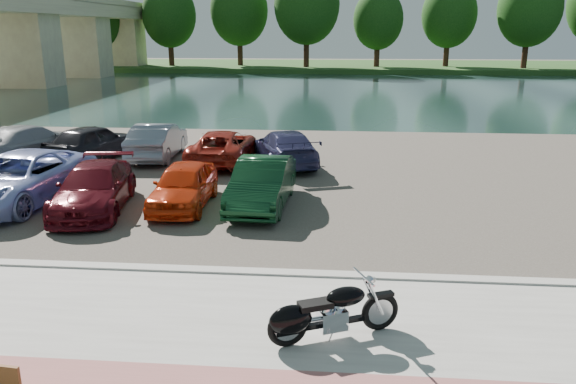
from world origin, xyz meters
name	(u,v)px	position (x,y,z in m)	size (l,w,h in m)	color
ground	(274,325)	(0.00, 0.00, 0.00)	(200.00, 200.00, 0.00)	#595447
promenade	(267,354)	(0.00, -1.00, 0.05)	(60.00, 6.00, 0.10)	#9C9993
kerb	(284,275)	(0.00, 2.00, 0.07)	(60.00, 0.30, 0.14)	#9C9993
parking_lot	(307,173)	(0.00, 11.00, 0.02)	(60.00, 18.00, 0.04)	#464038
river	(325,92)	(0.00, 40.00, 0.00)	(120.00, 40.00, 0.00)	#182C2B
far_bank	(330,66)	(0.00, 72.00, 0.30)	(120.00, 24.00, 0.60)	#214719
bridge	(12,25)	(-28.00, 41.02, 5.52)	(7.00, 56.00, 8.55)	tan
far_trees	(366,11)	(4.36, 65.79, 7.49)	(70.25, 10.68, 12.52)	#321A12
motorcycle	(323,314)	(0.87, -0.57, 0.56)	(2.20, 1.16, 1.05)	black
car_2	(19,179)	(-8.32, 6.53, 0.79)	(2.48, 5.38, 1.49)	#9AA7E0
car_3	(94,188)	(-5.85, 6.08, 0.69)	(1.82, 4.46, 1.30)	#4C0A13
car_4	(184,185)	(-3.38, 6.61, 0.68)	(1.52, 3.77, 1.29)	red
car_5	(262,183)	(-1.10, 6.81, 0.74)	(1.47, 4.22, 1.39)	#0E361C
car_7	(29,143)	(-11.08, 12.03, 0.76)	(2.01, 4.95, 1.44)	gray
car_8	(93,142)	(-8.62, 12.38, 0.76)	(1.71, 4.25, 1.45)	black
car_9	(157,141)	(-6.15, 12.90, 0.76)	(1.52, 4.36, 1.44)	slate
car_10	(223,147)	(-3.36, 12.27, 0.69)	(2.15, 4.65, 1.29)	maroon
car_11	(285,147)	(-0.92, 12.25, 0.71)	(1.86, 4.58, 1.33)	#292950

